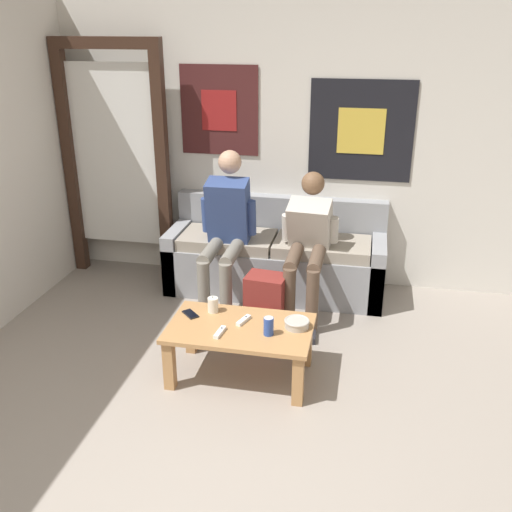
{
  "coord_description": "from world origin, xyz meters",
  "views": [
    {
      "loc": [
        0.78,
        -2.05,
        2.27
      ],
      "look_at": [
        0.01,
        1.72,
        0.68
      ],
      "focal_mm": 40.0,
      "sensor_mm": 36.0,
      "label": 1
    }
  ],
  "objects_px": {
    "couch": "(276,259)",
    "coffee_table": "(240,336)",
    "person_seated_teen": "(308,241)",
    "drink_can_blue": "(269,326)",
    "backpack": "(266,304)",
    "game_controller_near_left": "(220,332)",
    "ceramic_bowl": "(297,323)",
    "cell_phone": "(190,314)",
    "pillar_candle": "(213,305)",
    "person_seated_adult": "(225,226)",
    "game_controller_near_right": "(244,320)"
  },
  "relations": [
    {
      "from": "person_seated_adult",
      "to": "person_seated_teen",
      "type": "height_order",
      "value": "person_seated_adult"
    },
    {
      "from": "person_seated_teen",
      "to": "backpack",
      "type": "height_order",
      "value": "person_seated_teen"
    },
    {
      "from": "coffee_table",
      "to": "pillar_candle",
      "type": "xyz_separation_m",
      "value": [
        -0.23,
        0.16,
        0.13
      ]
    },
    {
      "from": "person_seated_adult",
      "to": "drink_can_blue",
      "type": "height_order",
      "value": "person_seated_adult"
    },
    {
      "from": "backpack",
      "to": "game_controller_near_right",
      "type": "height_order",
      "value": "backpack"
    },
    {
      "from": "coffee_table",
      "to": "drink_can_blue",
      "type": "height_order",
      "value": "drink_can_blue"
    },
    {
      "from": "person_seated_teen",
      "to": "drink_can_blue",
      "type": "xyz_separation_m",
      "value": [
        -0.11,
        -1.11,
        -0.18
      ]
    },
    {
      "from": "person_seated_adult",
      "to": "ceramic_bowl",
      "type": "relative_size",
      "value": 7.65
    },
    {
      "from": "coffee_table",
      "to": "ceramic_bowl",
      "type": "height_order",
      "value": "ceramic_bowl"
    },
    {
      "from": "person_seated_teen",
      "to": "backpack",
      "type": "bearing_deg",
      "value": -124.71
    },
    {
      "from": "backpack",
      "to": "coffee_table",
      "type": "bearing_deg",
      "value": -94.28
    },
    {
      "from": "backpack",
      "to": "cell_phone",
      "type": "height_order",
      "value": "backpack"
    },
    {
      "from": "couch",
      "to": "game_controller_near_right",
      "type": "height_order",
      "value": "couch"
    },
    {
      "from": "person_seated_teen",
      "to": "game_controller_near_right",
      "type": "relative_size",
      "value": 7.71
    },
    {
      "from": "ceramic_bowl",
      "to": "game_controller_near_left",
      "type": "xyz_separation_m",
      "value": [
        -0.48,
        -0.19,
        -0.02
      ]
    },
    {
      "from": "ceramic_bowl",
      "to": "drink_can_blue",
      "type": "bearing_deg",
      "value": -141.82
    },
    {
      "from": "coffee_table",
      "to": "couch",
      "type": "bearing_deg",
      "value": 89.99
    },
    {
      "from": "game_controller_near_left",
      "to": "cell_phone",
      "type": "xyz_separation_m",
      "value": [
        -0.27,
        0.21,
        -0.01
      ]
    },
    {
      "from": "person_seated_teen",
      "to": "cell_phone",
      "type": "height_order",
      "value": "person_seated_teen"
    },
    {
      "from": "person_seated_teen",
      "to": "cell_phone",
      "type": "relative_size",
      "value": 7.94
    },
    {
      "from": "person_seated_adult",
      "to": "person_seated_teen",
      "type": "xyz_separation_m",
      "value": [
        0.68,
        -0.0,
        -0.08
      ]
    },
    {
      "from": "person_seated_teen",
      "to": "drink_can_blue",
      "type": "relative_size",
      "value": 9.15
    },
    {
      "from": "ceramic_bowl",
      "to": "game_controller_near_right",
      "type": "xyz_separation_m",
      "value": [
        -0.36,
        -0.0,
        -0.02
      ]
    },
    {
      "from": "couch",
      "to": "pillar_candle",
      "type": "distance_m",
      "value": 1.27
    },
    {
      "from": "backpack",
      "to": "ceramic_bowl",
      "type": "height_order",
      "value": "backpack"
    },
    {
      "from": "coffee_table",
      "to": "cell_phone",
      "type": "relative_size",
      "value": 6.73
    },
    {
      "from": "cell_phone",
      "to": "drink_can_blue",
      "type": "bearing_deg",
      "value": -15.08
    },
    {
      "from": "person_seated_adult",
      "to": "coffee_table",
      "type": "bearing_deg",
      "value": -70.83
    },
    {
      "from": "backpack",
      "to": "drink_can_blue",
      "type": "xyz_separation_m",
      "value": [
        0.16,
        -0.73,
        0.23
      ]
    },
    {
      "from": "coffee_table",
      "to": "person_seated_teen",
      "type": "distance_m",
      "value": 1.14
    },
    {
      "from": "backpack",
      "to": "game_controller_near_right",
      "type": "xyz_separation_m",
      "value": [
        -0.04,
        -0.59,
        0.18
      ]
    },
    {
      "from": "person_seated_teen",
      "to": "ceramic_bowl",
      "type": "distance_m",
      "value": 1.01
    },
    {
      "from": "pillar_candle",
      "to": "drink_can_blue",
      "type": "height_order",
      "value": "drink_can_blue"
    },
    {
      "from": "couch",
      "to": "cell_phone",
      "type": "xyz_separation_m",
      "value": [
        -0.37,
        -1.31,
        0.09
      ]
    },
    {
      "from": "couch",
      "to": "coffee_table",
      "type": "bearing_deg",
      "value": -90.01
    },
    {
      "from": "couch",
      "to": "person_seated_adult",
      "type": "bearing_deg",
      "value": -135.98
    },
    {
      "from": "game_controller_near_left",
      "to": "game_controller_near_right",
      "type": "relative_size",
      "value": 1.0
    },
    {
      "from": "coffee_table",
      "to": "backpack",
      "type": "relative_size",
      "value": 2.08
    },
    {
      "from": "game_controller_near_right",
      "to": "person_seated_adult",
      "type": "bearing_deg",
      "value": 110.79
    },
    {
      "from": "couch",
      "to": "backpack",
      "type": "distance_m",
      "value": 0.75
    },
    {
      "from": "backpack",
      "to": "game_controller_near_left",
      "type": "bearing_deg",
      "value": -101.28
    },
    {
      "from": "coffee_table",
      "to": "game_controller_near_left",
      "type": "xyz_separation_m",
      "value": [
        -0.11,
        -0.12,
        0.08
      ]
    },
    {
      "from": "coffee_table",
      "to": "ceramic_bowl",
      "type": "bearing_deg",
      "value": 9.76
    },
    {
      "from": "person_seated_teen",
      "to": "game_controller_near_left",
      "type": "relative_size",
      "value": 7.71
    },
    {
      "from": "couch",
      "to": "drink_can_blue",
      "type": "xyz_separation_m",
      "value": [
        0.2,
        -1.47,
        0.15
      ]
    },
    {
      "from": "coffee_table",
      "to": "pillar_candle",
      "type": "relative_size",
      "value": 8.12
    },
    {
      "from": "game_controller_near_right",
      "to": "cell_phone",
      "type": "distance_m",
      "value": 0.38
    },
    {
      "from": "backpack",
      "to": "pillar_candle",
      "type": "xyz_separation_m",
      "value": [
        -0.28,
        -0.49,
        0.22
      ]
    },
    {
      "from": "coffee_table",
      "to": "cell_phone",
      "type": "distance_m",
      "value": 0.39
    },
    {
      "from": "drink_can_blue",
      "to": "cell_phone",
      "type": "relative_size",
      "value": 0.87
    }
  ]
}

